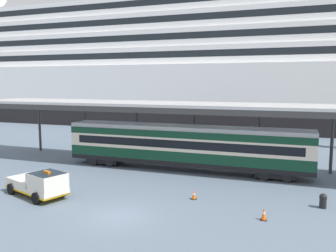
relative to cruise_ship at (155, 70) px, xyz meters
The scene contains 8 objects.
ground_plane 57.29m from the cruise_ship, 70.38° to the right, with size 400.00×400.00×0.00m, color slate.
cruise_ship is the anchor object (origin of this frame).
platform_canopy 45.07m from the cruise_ship, 64.45° to the right, with size 43.69×6.20×6.13m.
train_carriage 45.99m from the cruise_ship, 64.69° to the right, with size 22.31×2.81×4.11m.
service_truck 53.94m from the cruise_ship, 76.85° to the right, with size 5.58×3.64×2.02m.
traffic_cone_near 58.49m from the cruise_ship, 61.78° to the right, with size 0.36×0.36×0.75m.
traffic_cone_mid 54.37m from the cruise_ship, 65.24° to the right, with size 0.36×0.36×0.65m.
quay_bollard 57.29m from the cruise_ship, 57.11° to the right, with size 0.48×0.48×0.96m.
Camera 1 is at (9.87, -18.52, 8.04)m, focal length 38.24 mm.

